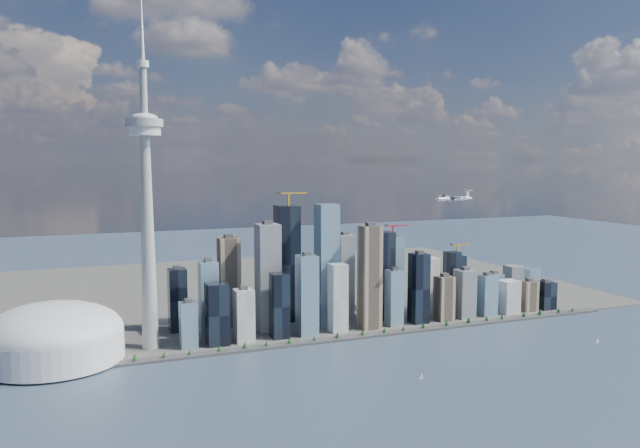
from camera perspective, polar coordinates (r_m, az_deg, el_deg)
name	(u,v)px	position (r m, az deg, el deg)	size (l,w,h in m)	color
ground	(416,391)	(845.66, 8.81, -14.88)	(4000.00, 4000.00, 0.00)	#2D3B50
seawall	(340,339)	(1056.80, 1.84, -10.44)	(1100.00, 22.00, 4.00)	#383838
land	(264,288)	(1468.78, -5.18, -5.84)	(1400.00, 900.00, 3.00)	#4C4C47
shoreline_trees	(340,335)	(1054.92, 1.84, -10.08)	(960.53, 7.20, 8.80)	#3F2D1E
skyscraper_cluster	(351,284)	(1140.26, 2.87, -5.51)	(736.00, 142.00, 239.49)	black
needle_tower	(147,201)	(998.10, -15.57, 2.05)	(56.00, 56.00, 550.50)	#969792
dome_stadium	(53,336)	(1015.01, -23.19, -9.41)	(200.00, 200.00, 86.00)	silver
airplane	(454,198)	(1091.30, 12.13, 2.32)	(75.60, 66.76, 18.47)	silver
sailboat_west	(421,377)	(889.85, 9.25, -13.60)	(7.11, 2.04, 9.90)	silver
sailboat_east	(597,341)	(1135.69, 24.03, -9.73)	(7.28, 2.38, 10.09)	silver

